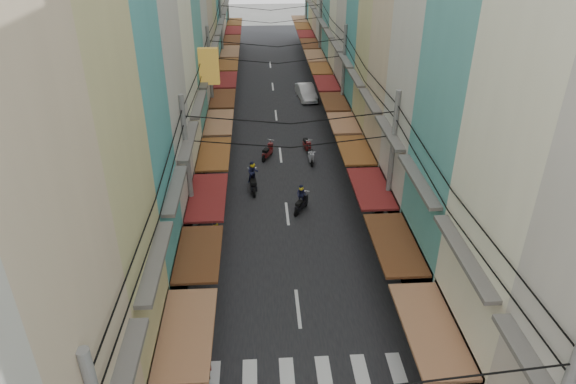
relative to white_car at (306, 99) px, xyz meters
name	(u,v)px	position (x,y,z in m)	size (l,w,h in m)	color
ground	(295,280)	(-2.95, -26.13, 0.00)	(160.00, 160.00, 0.00)	slate
road	(277,124)	(-2.95, -6.13, 0.01)	(10.00, 80.00, 0.02)	black
sidewalk_left	(197,126)	(-9.45, -6.13, 0.03)	(3.00, 80.00, 0.06)	gray
sidewalk_right	(356,122)	(3.55, -6.13, 0.03)	(3.00, 80.00, 0.06)	gray
crosswalk	(306,382)	(-2.95, -32.13, 0.03)	(7.55, 2.40, 0.01)	silver
building_row_left	(157,6)	(-10.87, -9.56, 9.78)	(7.80, 67.67, 23.70)	#BBB8AB
building_row_right	(395,10)	(4.97, -9.68, 9.41)	(7.80, 68.98, 22.59)	teal
utility_poles	(279,59)	(-2.95, -11.11, 6.59)	(10.20, 66.13, 8.20)	slate
white_car	(306,99)	(0.00, 0.00, 0.00)	(4.66, 1.83, 1.64)	white
bicycle	(424,294)	(2.86, -27.51, 0.00)	(0.59, 1.56, 1.08)	black
moving_scooters	(265,199)	(-4.20, -19.25, 0.53)	(6.25, 21.33, 2.00)	black
parked_scooters	(391,331)	(0.66, -30.19, 0.48)	(12.96, 15.97, 1.00)	black
pedestrians	(204,216)	(-7.50, -21.82, 1.04)	(11.64, 23.98, 2.24)	black
market_umbrella	(433,254)	(3.13, -27.15, 1.96)	(2.11, 2.11, 2.23)	#B2B2B7
traffic_sign	(397,232)	(1.83, -25.70, 2.25)	(0.10, 0.67, 3.06)	slate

